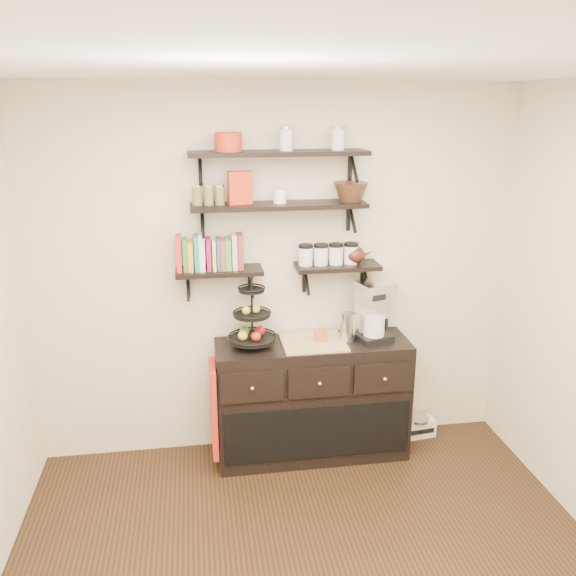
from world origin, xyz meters
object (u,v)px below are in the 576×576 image
at_px(fruit_stand, 253,324).
at_px(sideboard, 312,399).
at_px(radio, 417,426).
at_px(coffee_maker, 373,311).

bearing_deg(fruit_stand, sideboard, -0.47).
distance_m(sideboard, radio, 0.96).
height_order(fruit_stand, coffee_maker, fruit_stand).
xyz_separation_m(coffee_maker, radio, (0.44, 0.08, -1.03)).
xyz_separation_m(fruit_stand, coffee_maker, (0.88, 0.03, 0.04)).
bearing_deg(coffee_maker, fruit_stand, 166.07).
height_order(sideboard, fruit_stand, fruit_stand).
distance_m(sideboard, fruit_stand, 0.76).
bearing_deg(sideboard, radio, 6.91).
bearing_deg(fruit_stand, coffee_maker, 1.71).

